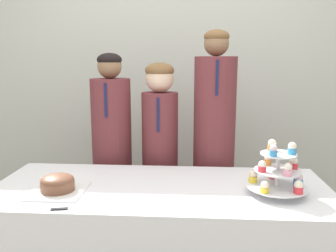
# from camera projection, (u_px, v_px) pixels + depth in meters

# --- Properties ---
(wall_back) EXTENTS (9.00, 0.06, 2.70)m
(wall_back) POSITION_uv_depth(u_px,v_px,m) (174.00, 69.00, 3.08)
(wall_back) COLOR silver
(wall_back) RESTS_ON ground_plane
(round_cake) EXTENTS (0.27, 0.27, 0.09)m
(round_cake) POSITION_uv_depth(u_px,v_px,m) (58.00, 184.00, 1.79)
(round_cake) COLOR white
(round_cake) RESTS_ON table
(cake_knife) EXTENTS (0.25, 0.06, 0.01)m
(cake_knife) POSITION_uv_depth(u_px,v_px,m) (69.00, 209.00, 1.60)
(cake_knife) COLOR silver
(cake_knife) RESTS_ON table
(cupcake_stand) EXTENTS (0.30, 0.30, 0.27)m
(cupcake_stand) POSITION_uv_depth(u_px,v_px,m) (278.00, 171.00, 1.75)
(cupcake_stand) COLOR silver
(cupcake_stand) RESTS_ON table
(student_0) EXTENTS (0.27, 0.28, 1.47)m
(student_0) POSITION_uv_depth(u_px,v_px,m) (113.00, 166.00, 2.48)
(student_0) COLOR brown
(student_0) RESTS_ON ground_plane
(student_1) EXTENTS (0.25, 0.25, 1.41)m
(student_1) POSITION_uv_depth(u_px,v_px,m) (160.00, 167.00, 2.46)
(student_1) COLOR brown
(student_1) RESTS_ON ground_plane
(student_2) EXTENTS (0.28, 0.28, 1.62)m
(student_2) POSITION_uv_depth(u_px,v_px,m) (214.00, 158.00, 2.42)
(student_2) COLOR brown
(student_2) RESTS_ON ground_plane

